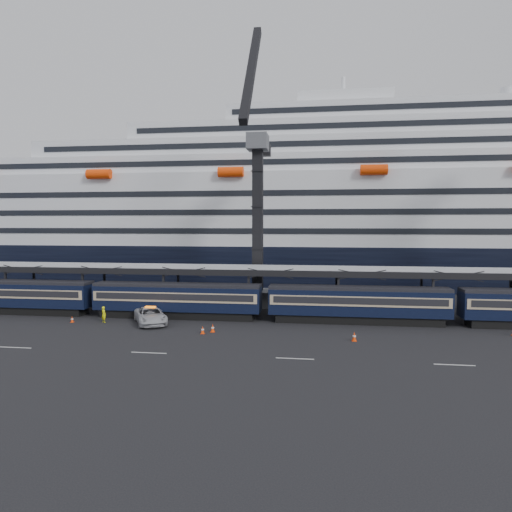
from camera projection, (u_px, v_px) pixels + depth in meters
name	position (u px, v px, depth m)	size (l,w,h in m)	color
ground	(465.00, 351.00, 37.97)	(260.00, 260.00, 0.00)	black
train	(390.00, 303.00, 48.33)	(133.05, 3.00, 4.05)	black
canopy	(427.00, 271.00, 51.45)	(130.00, 6.25, 5.53)	#989BA0
cruise_ship	(380.00, 214.00, 82.72)	(214.09, 28.84, 34.00)	black
crane_dark_near	(257.00, 214.00, 58.21)	(4.50, 17.75, 35.08)	#47494E
pickup_truck	(151.00, 316.00, 48.44)	(2.87, 6.23, 1.73)	#AEAFB5
worker	(104.00, 314.00, 49.12)	(0.63, 0.42, 1.74)	#F8FA0D
traffic_cone_a	(72.00, 319.00, 49.19)	(0.34, 0.34, 0.68)	#FC3E07
traffic_cone_b	(213.00, 328.00, 44.74)	(0.41, 0.41, 0.82)	#FC3E07
traffic_cone_c	(203.00, 330.00, 44.08)	(0.38, 0.38, 0.77)	#FC3E07
traffic_cone_d	(354.00, 336.00, 41.30)	(0.43, 0.43, 0.86)	#FC3E07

